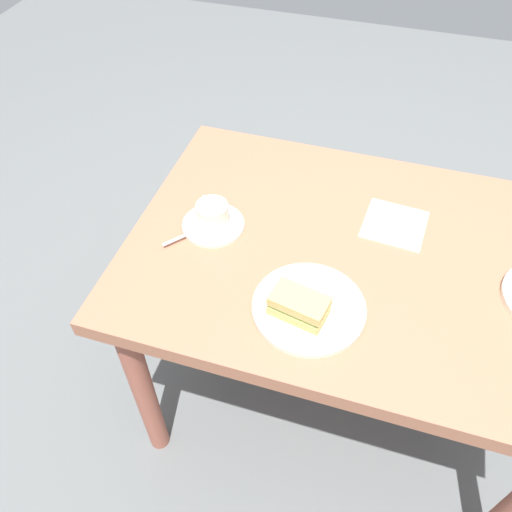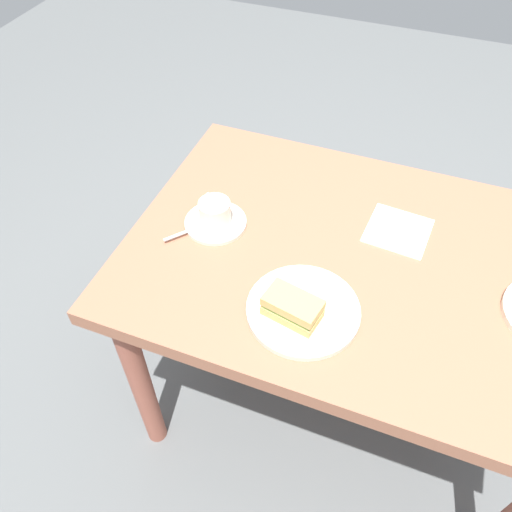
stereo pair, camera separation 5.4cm
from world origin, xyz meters
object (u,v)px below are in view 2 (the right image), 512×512
object	(u,v)px
coffee_saucer	(216,222)
sandwich_front	(292,307)
dining_table	(356,283)
napkin	(398,231)
spoon	(188,231)
sandwich_plate	(303,310)
coffee_cup	(215,211)

from	to	relation	value
coffee_saucer	sandwich_front	bearing A→B (deg)	142.36
dining_table	napkin	distance (m)	0.17
spoon	sandwich_front	bearing A→B (deg)	154.57
dining_table	coffee_saucer	xyz separation A→B (m)	(0.37, 0.02, 0.10)
sandwich_plate	sandwich_front	distance (m)	0.05
spoon	coffee_saucer	bearing A→B (deg)	-129.61
dining_table	coffee_cup	distance (m)	0.40
coffee_saucer	coffee_cup	size ratio (longest dim) A/B	1.68
coffee_saucer	sandwich_plate	bearing A→B (deg)	147.60
coffee_saucer	napkin	bearing A→B (deg)	-162.35
sandwich_plate	coffee_cup	world-z (taller)	coffee_cup
sandwich_plate	napkin	bearing A→B (deg)	-114.69
coffee_saucer	spoon	size ratio (longest dim) A/B	1.88
sandwich_plate	sandwich_front	size ratio (longest dim) A/B	1.89
sandwich_plate	napkin	xyz separation A→B (m)	(-0.15, -0.32, -0.01)
sandwich_front	coffee_saucer	world-z (taller)	sandwich_front
dining_table	sandwich_front	distance (m)	0.29
dining_table	coffee_cup	xyz separation A→B (m)	(0.38, 0.02, 0.14)
napkin	spoon	bearing A→B (deg)	22.08
coffee_cup	spoon	world-z (taller)	coffee_cup
coffee_saucer	napkin	world-z (taller)	coffee_saucer
spoon	sandwich_plate	bearing A→B (deg)	159.51
coffee_saucer	napkin	size ratio (longest dim) A/B	1.05
coffee_saucer	coffee_cup	xyz separation A→B (m)	(0.00, -0.00, 0.04)
coffee_cup	spoon	xyz separation A→B (m)	(0.05, 0.06, -0.03)
sandwich_front	spoon	distance (m)	0.35
sandwich_plate	spoon	xyz separation A→B (m)	(0.34, -0.13, 0.01)
dining_table	coffee_cup	world-z (taller)	coffee_cup
dining_table	spoon	distance (m)	0.44
sandwich_front	dining_table	bearing A→B (deg)	-114.05
sandwich_plate	sandwich_front	world-z (taller)	sandwich_front
sandwich_plate	coffee_saucer	xyz separation A→B (m)	(0.29, -0.18, -0.00)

